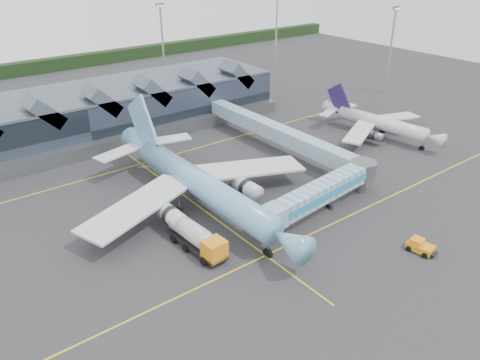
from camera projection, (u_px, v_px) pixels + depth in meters
ground at (230, 229)px, 67.10m from camera, size 260.00×260.00×0.00m
taxi_stripes at (193, 202)px, 74.18m from camera, size 120.00×60.00×0.01m
tree_line_far at (19, 69)px, 144.14m from camera, size 260.00×4.00×4.00m
terminal at (73, 117)px, 95.70m from camera, size 90.00×22.25×12.52m
light_masts at (149, 51)px, 117.33m from camera, size 132.40×42.56×22.45m
main_airliner at (196, 182)px, 71.12m from camera, size 39.34×45.12×14.52m
regional_jet at (377, 122)px, 98.31m from camera, size 25.68×28.15×9.65m
jet_bridge at (330, 188)px, 70.71m from camera, size 24.59×5.99×5.30m
fuel_truck at (195, 235)px, 61.97m from camera, size 3.76×11.08×3.69m
pushback_tug at (420, 246)px, 62.01m from camera, size 2.84×4.02×1.67m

